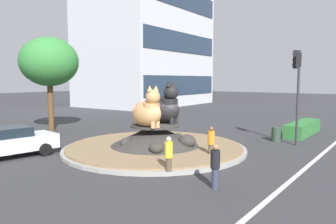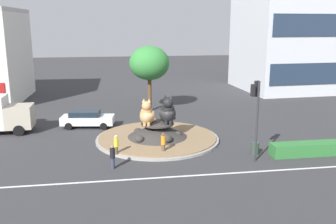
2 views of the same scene
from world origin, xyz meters
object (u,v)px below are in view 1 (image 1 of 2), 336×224
cat_statue_calico (148,112)px  broadleaf_tree_behind_island (49,62)px  sedan_on_far_lane (5,142)px  office_tower (147,4)px  litter_bin (276,134)px  pedestrian_black_shirt (215,165)px  pedestrian_yellow_shirt (169,155)px  traffic_light_mast (297,76)px  pedestrian_orange_shirt (211,142)px  cat_statue_black (165,108)px

cat_statue_calico → broadleaf_tree_behind_island: bearing=-177.9°
sedan_on_far_lane → cat_statue_calico: bearing=-36.7°
cat_statue_calico → office_tower: size_ratio=0.07×
sedan_on_far_lane → litter_bin: 15.50m
pedestrian_black_shirt → pedestrian_yellow_shirt: 2.28m
broadleaf_tree_behind_island → sedan_on_far_lane: broadleaf_tree_behind_island is taller
traffic_light_mast → broadleaf_tree_behind_island: broadleaf_tree_behind_island is taller
pedestrian_yellow_shirt → traffic_light_mast: bearing=-170.4°
cat_statue_calico → traffic_light_mast: bearing=59.6°
traffic_light_mast → litter_bin: bearing=-37.4°
pedestrian_black_shirt → sedan_on_far_lane: (-2.19, 10.48, -0.04)m
pedestrian_orange_shirt → sedan_on_far_lane: (-5.83, 8.29, -0.04)m
cat_statue_calico → sedan_on_far_lane: bearing=-125.5°
cat_statue_calico → litter_bin: cat_statue_calico is taller
office_tower → sedan_on_far_lane: (-30.58, -16.67, -14.28)m
office_tower → cat_statue_black: bearing=-140.8°
cat_statue_calico → broadleaf_tree_behind_island: 11.12m
traffic_light_mast → litter_bin: traffic_light_mast is taller
cat_statue_calico → traffic_light_mast: size_ratio=0.39×
broadleaf_tree_behind_island → office_tower: bearing=24.4°
litter_bin → pedestrian_orange_shirt: bearing=171.4°
pedestrian_black_shirt → sedan_on_far_lane: pedestrian_black_shirt is taller
cat_statue_black → pedestrian_orange_shirt: cat_statue_black is taller
cat_statue_black → office_tower: office_tower is taller
cat_statue_calico → broadleaf_tree_behind_island: size_ratio=0.31×
pedestrian_yellow_shirt → cat_statue_calico: bearing=-104.2°
pedestrian_yellow_shirt → cat_statue_black: bearing=-117.4°
cat_statue_black → office_tower: 34.59m
cat_statue_black → litter_bin: size_ratio=2.67×
traffic_light_mast → sedan_on_far_lane: size_ratio=1.13×
broadleaf_tree_behind_island → pedestrian_black_shirt: size_ratio=4.34×
cat_statue_calico → traffic_light_mast: (6.74, -5.60, 1.84)m
pedestrian_orange_shirt → litter_bin: size_ratio=1.80×
traffic_light_mast → broadleaf_tree_behind_island: size_ratio=0.80×
traffic_light_mast → office_tower: bearing=-45.6°
sedan_on_far_lane → broadleaf_tree_behind_island: bearing=49.8°
pedestrian_yellow_shirt → sedan_on_far_lane: 8.59m
cat_statue_black → pedestrian_black_shirt: 7.36m
office_tower → pedestrian_yellow_shirt: size_ratio=18.89×
cat_statue_calico → sedan_on_far_lane: 7.21m
pedestrian_black_shirt → broadleaf_tree_behind_island: bearing=64.8°
office_tower → litter_bin: office_tower is taller
cat_statue_calico → pedestrian_black_shirt: 6.33m
cat_statue_black → pedestrian_black_shirt: size_ratio=1.49×
pedestrian_yellow_shirt → sedan_on_far_lane: pedestrian_yellow_shirt is taller
broadleaf_tree_behind_island → litter_bin: broadleaf_tree_behind_island is taller
sedan_on_far_lane → litter_bin: size_ratio=5.46×
office_tower → pedestrian_yellow_shirt: office_tower is taller
pedestrian_black_shirt → sedan_on_far_lane: bearing=91.0°
office_tower → sedan_on_far_lane: size_ratio=6.14×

